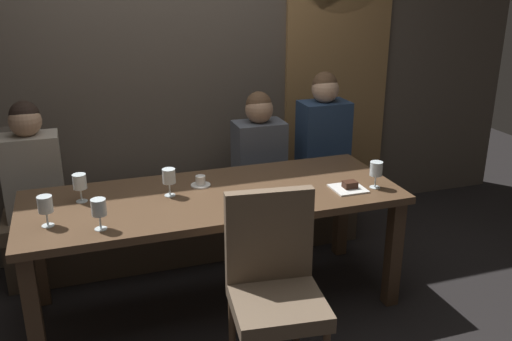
{
  "coord_description": "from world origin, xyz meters",
  "views": [
    {
      "loc": [
        -0.74,
        -2.95,
        1.98
      ],
      "look_at": [
        0.28,
        0.04,
        0.84
      ],
      "focal_mm": 39.18,
      "sensor_mm": 36.0,
      "label": 1
    }
  ],
  "objects_px": {
    "diner_bearded": "(259,144)",
    "wine_glass_near_left": "(169,177)",
    "wine_glass_far_right": "(99,209)",
    "banquette_bench": "(191,224)",
    "diner_far_end": "(323,130)",
    "wine_glass_end_left": "(45,206)",
    "wine_glass_center_front": "(80,183)",
    "chair_near_side": "(274,278)",
    "wine_glass_far_left": "(376,170)",
    "dessert_plate": "(349,187)",
    "dining_table": "(214,208)",
    "espresso_cup": "(201,182)",
    "diner_redhead": "(31,163)"
  },
  "relations": [
    {
      "from": "chair_near_side",
      "to": "espresso_cup",
      "type": "height_order",
      "value": "chair_near_side"
    },
    {
      "from": "wine_glass_far_right",
      "to": "wine_glass_end_left",
      "type": "relative_size",
      "value": 1.0
    },
    {
      "from": "chair_near_side",
      "to": "wine_glass_center_front",
      "type": "height_order",
      "value": "chair_near_side"
    },
    {
      "from": "banquette_bench",
      "to": "diner_redhead",
      "type": "relative_size",
      "value": 3.26
    },
    {
      "from": "banquette_bench",
      "to": "dining_table",
      "type": "bearing_deg",
      "value": -90.0
    },
    {
      "from": "dining_table",
      "to": "diner_bearded",
      "type": "relative_size",
      "value": 3.04
    },
    {
      "from": "diner_bearded",
      "to": "diner_far_end",
      "type": "relative_size",
      "value": 0.87
    },
    {
      "from": "wine_glass_far_right",
      "to": "dessert_plate",
      "type": "xyz_separation_m",
      "value": [
        1.45,
        0.09,
        -0.1
      ]
    },
    {
      "from": "diner_bearded",
      "to": "dessert_plate",
      "type": "distance_m",
      "value": 0.92
    },
    {
      "from": "chair_near_side",
      "to": "diner_bearded",
      "type": "bearing_deg",
      "value": 73.91
    },
    {
      "from": "chair_near_side",
      "to": "dessert_plate",
      "type": "bearing_deg",
      "value": 38.35
    },
    {
      "from": "diner_bearded",
      "to": "wine_glass_end_left",
      "type": "relative_size",
      "value": 4.41
    },
    {
      "from": "wine_glass_end_left",
      "to": "espresso_cup",
      "type": "xyz_separation_m",
      "value": [
        0.87,
        0.3,
        -0.09
      ]
    },
    {
      "from": "chair_near_side",
      "to": "diner_bearded",
      "type": "relative_size",
      "value": 1.35
    },
    {
      "from": "wine_glass_far_left",
      "to": "wine_glass_near_left",
      "type": "height_order",
      "value": "same"
    },
    {
      "from": "dessert_plate",
      "to": "wine_glass_far_right",
      "type": "bearing_deg",
      "value": -176.64
    },
    {
      "from": "diner_redhead",
      "to": "wine_glass_far_right",
      "type": "relative_size",
      "value": 4.68
    },
    {
      "from": "wine_glass_near_left",
      "to": "wine_glass_end_left",
      "type": "bearing_deg",
      "value": -163.03
    },
    {
      "from": "dessert_plate",
      "to": "espresso_cup",
      "type": "bearing_deg",
      "value": 157.56
    },
    {
      "from": "diner_bearded",
      "to": "wine_glass_far_left",
      "type": "height_order",
      "value": "diner_bearded"
    },
    {
      "from": "chair_near_side",
      "to": "diner_bearded",
      "type": "height_order",
      "value": "diner_bearded"
    },
    {
      "from": "banquette_bench",
      "to": "chair_near_side",
      "type": "distance_m",
      "value": 1.46
    },
    {
      "from": "wine_glass_near_left",
      "to": "dessert_plate",
      "type": "height_order",
      "value": "wine_glass_near_left"
    },
    {
      "from": "dining_table",
      "to": "diner_far_end",
      "type": "distance_m",
      "value": 1.26
    },
    {
      "from": "chair_near_side",
      "to": "wine_glass_far_right",
      "type": "bearing_deg",
      "value": 149.94
    },
    {
      "from": "wine_glass_near_left",
      "to": "wine_glass_far_right",
      "type": "relative_size",
      "value": 1.0
    },
    {
      "from": "diner_bearded",
      "to": "dessert_plate",
      "type": "height_order",
      "value": "diner_bearded"
    },
    {
      "from": "espresso_cup",
      "to": "wine_glass_end_left",
      "type": "bearing_deg",
      "value": -161.06
    },
    {
      "from": "wine_glass_center_front",
      "to": "wine_glass_near_left",
      "type": "bearing_deg",
      "value": -8.49
    },
    {
      "from": "dining_table",
      "to": "wine_glass_near_left",
      "type": "distance_m",
      "value": 0.32
    },
    {
      "from": "wine_glass_near_left",
      "to": "wine_glass_end_left",
      "type": "xyz_separation_m",
      "value": [
        -0.67,
        -0.2,
        0.0
      ]
    },
    {
      "from": "wine_glass_near_left",
      "to": "espresso_cup",
      "type": "bearing_deg",
      "value": 25.02
    },
    {
      "from": "banquette_bench",
      "to": "diner_far_end",
      "type": "bearing_deg",
      "value": 0.05
    },
    {
      "from": "diner_redhead",
      "to": "wine_glass_far_right",
      "type": "xyz_separation_m",
      "value": [
        0.36,
        -0.98,
        0.04
      ]
    },
    {
      "from": "chair_near_side",
      "to": "wine_glass_far_left",
      "type": "height_order",
      "value": "chair_near_side"
    },
    {
      "from": "espresso_cup",
      "to": "diner_bearded",
      "type": "bearing_deg",
      "value": 43.97
    },
    {
      "from": "wine_glass_far_left",
      "to": "dessert_plate",
      "type": "xyz_separation_m",
      "value": [
        -0.16,
        0.03,
        -0.1
      ]
    },
    {
      "from": "chair_near_side",
      "to": "wine_glass_end_left",
      "type": "relative_size",
      "value": 5.98
    },
    {
      "from": "wine_glass_far_left",
      "to": "espresso_cup",
      "type": "relative_size",
      "value": 1.37
    },
    {
      "from": "chair_near_side",
      "to": "wine_glass_end_left",
      "type": "distance_m",
      "value": 1.21
    },
    {
      "from": "wine_glass_far_left",
      "to": "wine_glass_end_left",
      "type": "height_order",
      "value": "same"
    },
    {
      "from": "dining_table",
      "to": "wine_glass_center_front",
      "type": "xyz_separation_m",
      "value": [
        -0.74,
        0.13,
        0.2
      ]
    },
    {
      "from": "banquette_bench",
      "to": "wine_glass_far_left",
      "type": "xyz_separation_m",
      "value": [
        0.95,
        -0.91,
        0.62
      ]
    },
    {
      "from": "espresso_cup",
      "to": "chair_near_side",
      "type": "bearing_deg",
      "value": -80.01
    },
    {
      "from": "diner_bearded",
      "to": "espresso_cup",
      "type": "relative_size",
      "value": 6.03
    },
    {
      "from": "diner_far_end",
      "to": "wine_glass_end_left",
      "type": "height_order",
      "value": "diner_far_end"
    },
    {
      "from": "diner_far_end",
      "to": "dessert_plate",
      "type": "bearing_deg",
      "value": -105.53
    },
    {
      "from": "wine_glass_center_front",
      "to": "dining_table",
      "type": "bearing_deg",
      "value": -9.99
    },
    {
      "from": "diner_bearded",
      "to": "wine_glass_near_left",
      "type": "relative_size",
      "value": 4.41
    },
    {
      "from": "diner_far_end",
      "to": "wine_glass_near_left",
      "type": "relative_size",
      "value": 5.08
    }
  ]
}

